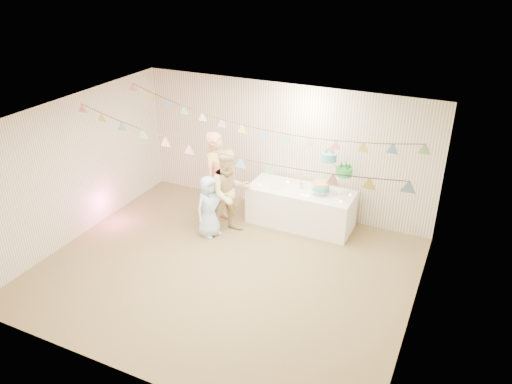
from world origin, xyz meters
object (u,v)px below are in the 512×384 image
at_px(cake_stand, 332,173).
at_px(person_adult_b, 230,193).
at_px(table, 301,207).
at_px(person_adult_a, 218,178).
at_px(person_child, 209,206).

relative_size(cake_stand, person_adult_b, 0.51).
xyz_separation_m(table, cake_stand, (0.55, 0.05, 0.80)).
bearing_deg(cake_stand, person_adult_a, -163.68).
distance_m(person_adult_a, person_adult_b, 0.50).
bearing_deg(person_adult_a, person_child, -161.85).
relative_size(table, person_adult_b, 1.21).
distance_m(person_adult_a, person_child, 0.63).
bearing_deg(person_adult_a, person_adult_b, -118.30).
height_order(cake_stand, person_adult_b, person_adult_b).
bearing_deg(cake_stand, person_child, -149.77).
relative_size(cake_stand, person_adult_a, 0.46).
distance_m(table, person_adult_a, 1.68).
xyz_separation_m(person_adult_b, person_child, (-0.30, -0.25, -0.23)).
height_order(table, person_adult_a, person_adult_a).
bearing_deg(person_adult_b, cake_stand, -22.62).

